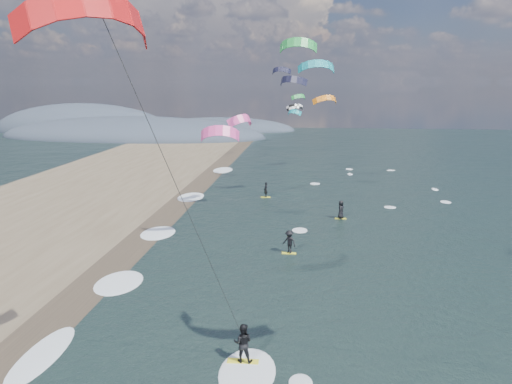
# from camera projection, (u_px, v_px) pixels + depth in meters

# --- Properties ---
(wet_sand_strip) EXTENTS (3.00, 240.00, 0.00)m
(wet_sand_strip) POSITION_uv_depth(u_px,v_px,m) (59.00, 316.00, 28.10)
(wet_sand_strip) COLOR #382D23
(wet_sand_strip) RESTS_ON ground
(coastal_hills) EXTENTS (80.00, 41.00, 15.00)m
(coastal_hills) POSITION_uv_depth(u_px,v_px,m) (124.00, 134.00, 126.51)
(coastal_hills) COLOR #3D4756
(coastal_hills) RESTS_ON ground
(kitesurfer_near_b) EXTENTS (7.23, 9.38, 16.06)m
(kitesurfer_near_b) POSITION_uv_depth(u_px,v_px,m) (155.00, 144.00, 17.18)
(kitesurfer_near_b) COLOR yellow
(kitesurfer_near_b) RESTS_ON ground
(far_kitesurfers) EXTENTS (9.09, 19.85, 1.86)m
(far_kitesurfers) POSITION_uv_depth(u_px,v_px,m) (302.00, 220.00, 44.29)
(far_kitesurfers) COLOR yellow
(far_kitesurfers) RESTS_ON ground
(bg_kite_field) EXTENTS (12.83, 72.30, 9.84)m
(bg_kite_field) POSITION_uv_depth(u_px,v_px,m) (295.00, 90.00, 66.61)
(bg_kite_field) COLOR #D83F8C
(bg_kite_field) RESTS_ON ground
(shoreline_surf) EXTENTS (2.40, 79.40, 0.11)m
(shoreline_surf) POSITION_uv_depth(u_px,v_px,m) (112.00, 284.00, 32.59)
(shoreline_surf) COLOR white
(shoreline_surf) RESTS_ON ground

